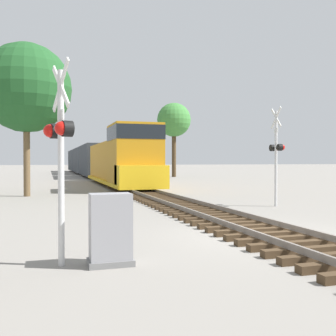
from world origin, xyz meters
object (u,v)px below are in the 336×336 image
at_px(crossing_signal_far, 276,151).
at_px(relay_cabinet, 110,230).
at_px(tree_far_right, 26,88).
at_px(crossing_signal_near, 60,142).
at_px(freight_train, 91,161).
at_px(tree_mid_background, 174,121).

bearing_deg(crossing_signal_far, relay_cabinet, 137.14).
height_order(crossing_signal_far, tree_far_right, tree_far_right).
height_order(crossing_signal_near, crossing_signal_far, crossing_signal_far).
xyz_separation_m(freight_train, crossing_signal_near, (-5.31, -44.09, 0.34)).
bearing_deg(crossing_signal_near, tree_mid_background, 142.48).
distance_m(crossing_signal_near, relay_cabinet, 1.93).
bearing_deg(freight_train, tree_mid_background, -25.95).
xyz_separation_m(crossing_signal_far, tree_mid_background, (5.62, 31.93, 4.64)).
relative_size(crossing_signal_far, tree_mid_background, 0.47).
distance_m(freight_train, tree_mid_background, 12.01).
distance_m(crossing_signal_near, tree_far_right, 16.38).
bearing_deg(relay_cabinet, tree_mid_background, 70.31).
xyz_separation_m(crossing_signal_far, relay_cabinet, (-8.54, -7.65, -1.79)).
height_order(freight_train, tree_mid_background, tree_mid_background).
relative_size(freight_train, crossing_signal_near, 15.16).
bearing_deg(tree_mid_background, crossing_signal_near, -110.99).
bearing_deg(crossing_signal_near, freight_train, 156.60).
relative_size(crossing_signal_far, tree_far_right, 0.51).
distance_m(relay_cabinet, tree_far_right, 17.17).
relative_size(freight_train, tree_mid_background, 6.34).
relative_size(relay_cabinet, tree_far_right, 0.16).
height_order(freight_train, crossing_signal_near, freight_train).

